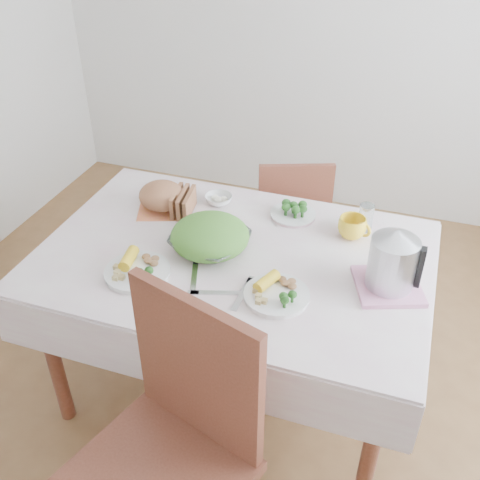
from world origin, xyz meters
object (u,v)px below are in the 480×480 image
(dining_table, at_px, (234,327))
(dinner_plate_right, at_px, (277,295))
(electric_kettle, at_px, (393,261))
(salad_bowl, at_px, (210,242))
(dinner_plate_left, at_px, (137,272))
(yellow_mug, at_px, (352,227))
(chair_far, at_px, (290,213))

(dining_table, distance_m, dinner_plate_right, 0.50)
(electric_kettle, bearing_deg, salad_bowl, -177.99)
(salad_bowl, height_order, dinner_plate_left, salad_bowl)
(yellow_mug, xyz_separation_m, electric_kettle, (0.18, -0.28, 0.08))
(dining_table, bearing_deg, chair_far, 88.33)
(dinner_plate_left, xyz_separation_m, yellow_mug, (0.70, 0.50, 0.03))
(chair_far, height_order, electric_kettle, electric_kettle)
(dinner_plate_left, bearing_deg, salad_bowl, 49.54)
(dinner_plate_right, bearing_deg, dinner_plate_left, -175.57)
(dining_table, distance_m, yellow_mug, 0.65)
(dining_table, distance_m, chair_far, 0.83)
(yellow_mug, bearing_deg, dinner_plate_left, -144.61)
(salad_bowl, bearing_deg, dinner_plate_left, -130.46)
(chair_far, relative_size, electric_kettle, 3.58)
(dinner_plate_left, bearing_deg, yellow_mug, 35.39)
(chair_far, bearing_deg, yellow_mug, 104.10)
(electric_kettle, bearing_deg, yellow_mug, 125.63)
(chair_far, xyz_separation_m, dinner_plate_left, (-0.32, -1.06, 0.31))
(chair_far, distance_m, salad_bowl, 0.90)
(dining_table, relative_size, electric_kettle, 5.98)
(dinner_plate_left, bearing_deg, dining_table, 38.61)
(dining_table, height_order, salad_bowl, salad_bowl)
(chair_far, xyz_separation_m, dinner_plate_right, (0.20, -1.02, 0.31))
(dinner_plate_right, bearing_deg, salad_bowl, 149.39)
(salad_bowl, bearing_deg, dinner_plate_right, -30.61)
(dining_table, bearing_deg, dinner_plate_left, -141.39)
(salad_bowl, bearing_deg, yellow_mug, 27.92)
(yellow_mug, distance_m, electric_kettle, 0.34)
(yellow_mug, bearing_deg, chair_far, 124.72)
(chair_far, xyz_separation_m, yellow_mug, (0.39, -0.56, 0.34))
(salad_bowl, bearing_deg, dining_table, 1.26)
(dining_table, distance_m, salad_bowl, 0.43)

